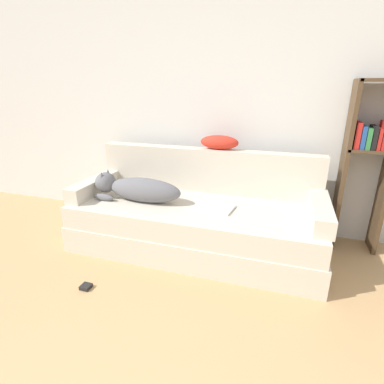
{
  "coord_description": "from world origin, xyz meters",
  "views": [
    {
      "loc": [
        0.68,
        -0.09,
        1.48
      ],
      "look_at": [
        -0.07,
        2.26,
        0.59
      ],
      "focal_mm": 28.0,
      "sensor_mm": 36.0,
      "label": 1
    }
  ],
  "objects_px": {
    "couch": "(195,226)",
    "throw_pillow": "(219,142)",
    "laptop": "(214,207)",
    "bookshelf": "(367,157)",
    "power_adapter": "(86,287)",
    "dog": "(136,189)"
  },
  "relations": [
    {
      "from": "dog",
      "to": "bookshelf",
      "type": "height_order",
      "value": "bookshelf"
    },
    {
      "from": "dog",
      "to": "throw_pillow",
      "type": "relative_size",
      "value": 2.29
    },
    {
      "from": "laptop",
      "to": "couch",
      "type": "bearing_deg",
      "value": 173.54
    },
    {
      "from": "laptop",
      "to": "bookshelf",
      "type": "distance_m",
      "value": 1.42
    },
    {
      "from": "throw_pillow",
      "to": "power_adapter",
      "type": "height_order",
      "value": "throw_pillow"
    },
    {
      "from": "laptop",
      "to": "bookshelf",
      "type": "relative_size",
      "value": 0.24
    },
    {
      "from": "dog",
      "to": "throw_pillow",
      "type": "height_order",
      "value": "throw_pillow"
    },
    {
      "from": "dog",
      "to": "throw_pillow",
      "type": "bearing_deg",
      "value": 37.01
    },
    {
      "from": "laptop",
      "to": "bookshelf",
      "type": "bearing_deg",
      "value": 30.08
    },
    {
      "from": "laptop",
      "to": "power_adapter",
      "type": "xyz_separation_m",
      "value": [
        -0.8,
        -0.82,
        -0.44
      ]
    },
    {
      "from": "throw_pillow",
      "to": "bookshelf",
      "type": "height_order",
      "value": "bookshelf"
    },
    {
      "from": "power_adapter",
      "to": "throw_pillow",
      "type": "bearing_deg",
      "value": 60.56
    },
    {
      "from": "laptop",
      "to": "throw_pillow",
      "type": "xyz_separation_m",
      "value": [
        -0.07,
        0.47,
        0.5
      ]
    },
    {
      "from": "couch",
      "to": "throw_pillow",
      "type": "distance_m",
      "value": 0.85
    },
    {
      "from": "couch",
      "to": "bookshelf",
      "type": "distance_m",
      "value": 1.65
    },
    {
      "from": "couch",
      "to": "throw_pillow",
      "type": "xyz_separation_m",
      "value": [
        0.12,
        0.42,
        0.73
      ]
    },
    {
      "from": "couch",
      "to": "throw_pillow",
      "type": "bearing_deg",
      "value": 74.64
    },
    {
      "from": "dog",
      "to": "laptop",
      "type": "xyz_separation_m",
      "value": [
        0.74,
        0.04,
        -0.11
      ]
    },
    {
      "from": "laptop",
      "to": "bookshelf",
      "type": "xyz_separation_m",
      "value": [
        1.25,
        0.52,
        0.43
      ]
    },
    {
      "from": "throw_pillow",
      "to": "power_adapter",
      "type": "relative_size",
      "value": 5.04
    },
    {
      "from": "dog",
      "to": "throw_pillow",
      "type": "distance_m",
      "value": 0.92
    },
    {
      "from": "throw_pillow",
      "to": "bookshelf",
      "type": "bearing_deg",
      "value": 2.36
    }
  ]
}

